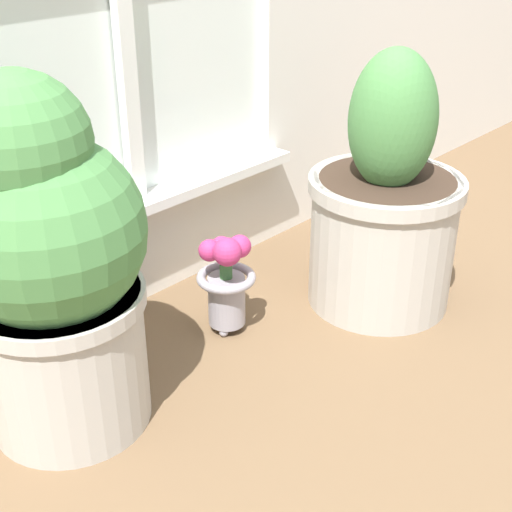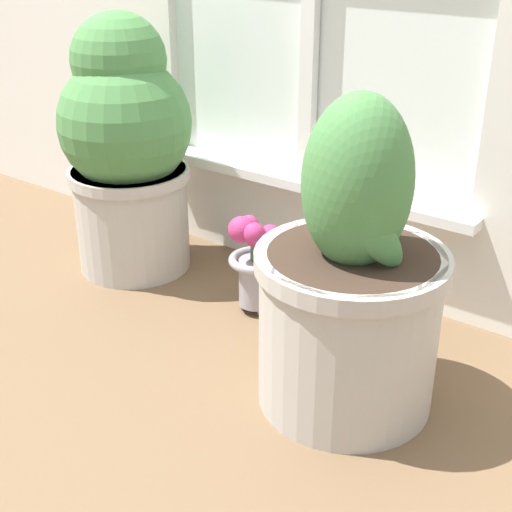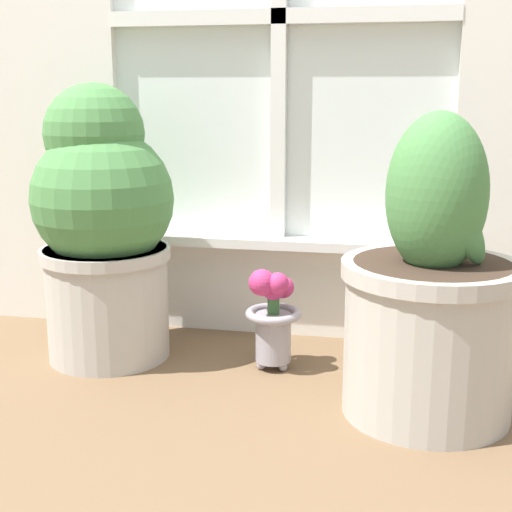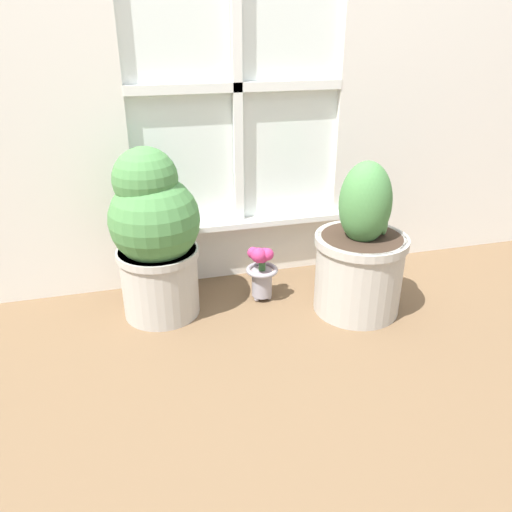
# 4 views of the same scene
# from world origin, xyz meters

# --- Properties ---
(ground_plane) EXTENTS (10.00, 10.00, 0.00)m
(ground_plane) POSITION_xyz_m (0.00, 0.00, 0.00)
(ground_plane) COLOR brown
(potted_plant_left) EXTENTS (0.32, 0.32, 0.64)m
(potted_plant_left) POSITION_xyz_m (-0.37, 0.34, 0.32)
(potted_plant_left) COLOR #B7B2A8
(potted_plant_left) RESTS_ON ground_plane
(potted_plant_right) EXTENTS (0.34, 0.34, 0.58)m
(potted_plant_right) POSITION_xyz_m (0.36, 0.16, 0.23)
(potted_plant_right) COLOR #B7B2A8
(potted_plant_right) RESTS_ON ground_plane
(flower_vase) EXTENTS (0.13, 0.13, 0.24)m
(flower_vase) POSITION_xyz_m (0.03, 0.33, 0.13)
(flower_vase) COLOR #99939E
(flower_vase) RESTS_ON ground_plane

